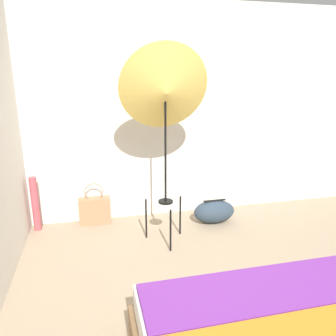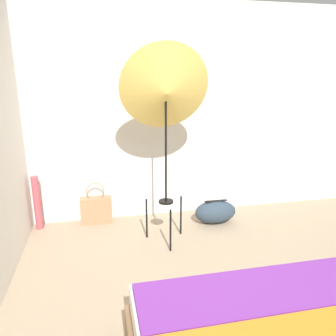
% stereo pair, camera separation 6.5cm
% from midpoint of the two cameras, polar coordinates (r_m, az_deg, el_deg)
% --- Properties ---
extents(wall_back, '(8.00, 0.05, 2.60)m').
position_cam_midpoint_polar(wall_back, '(4.05, -2.25, 9.35)').
color(wall_back, silver).
rests_on(wall_back, ground_plane).
extents(photo_umbrella, '(0.90, 0.47, 2.07)m').
position_cam_midpoint_polar(photo_umbrella, '(3.27, -1.05, 13.13)').
color(photo_umbrella, black).
rests_on(photo_umbrella, ground_plane).
extents(tote_bag, '(0.37, 0.13, 0.52)m').
position_cam_midpoint_polar(tote_bag, '(4.13, -13.05, -7.18)').
color(tote_bag, '#9E7A56').
rests_on(tote_bag, ground_plane).
extents(duffel_bag, '(0.51, 0.28, 0.29)m').
position_cam_midpoint_polar(duffel_bag, '(4.10, 7.58, -7.52)').
color(duffel_bag, '#2D3D4C').
rests_on(duffel_bag, ground_plane).
extents(paper_roll, '(0.08, 0.08, 0.65)m').
position_cam_midpoint_polar(paper_roll, '(4.12, -22.54, -5.82)').
color(paper_roll, '#BC4C56').
rests_on(paper_roll, ground_plane).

